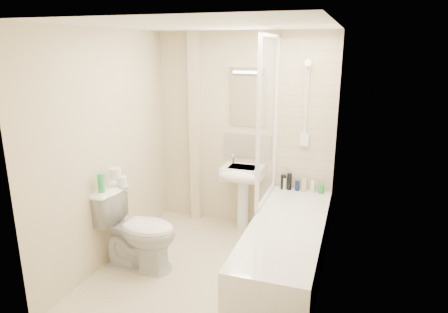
% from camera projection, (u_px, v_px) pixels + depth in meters
% --- Properties ---
extents(floor, '(2.50, 2.50, 0.00)m').
position_uv_depth(floor, '(209.00, 271.00, 4.09)').
color(floor, beige).
rests_on(floor, ground).
extents(wall_back, '(2.20, 0.02, 2.40)m').
position_uv_depth(wall_back, '(244.00, 132.00, 4.91)').
color(wall_back, beige).
rests_on(wall_back, ground).
extents(wall_left, '(0.02, 2.50, 2.40)m').
position_uv_depth(wall_left, '(108.00, 149.00, 4.11)').
color(wall_left, beige).
rests_on(wall_left, ground).
extents(wall_right, '(0.02, 2.50, 2.40)m').
position_uv_depth(wall_right, '(327.00, 169.00, 3.44)').
color(wall_right, beige).
rests_on(wall_right, ground).
extents(ceiling, '(2.20, 2.50, 0.02)m').
position_uv_depth(ceiling, '(206.00, 25.00, 3.45)').
color(ceiling, white).
rests_on(ceiling, wall_back).
extents(tile_back, '(0.70, 0.01, 1.75)m').
position_uv_depth(tile_back, '(306.00, 118.00, 4.61)').
color(tile_back, beige).
rests_on(tile_back, wall_back).
extents(tile_right, '(0.01, 2.10, 1.75)m').
position_uv_depth(tile_right, '(329.00, 139.00, 3.56)').
color(tile_right, beige).
rests_on(tile_right, wall_right).
extents(pipe_boxing, '(0.12, 0.12, 2.40)m').
position_uv_depth(pipe_boxing, '(195.00, 130.00, 5.05)').
color(pipe_boxing, beige).
rests_on(pipe_boxing, ground).
extents(splashback, '(0.60, 0.02, 0.30)m').
position_uv_depth(splashback, '(247.00, 146.00, 4.94)').
color(splashback, beige).
rests_on(splashback, wall_back).
extents(mirror, '(0.46, 0.01, 0.60)m').
position_uv_depth(mirror, '(248.00, 102.00, 4.79)').
color(mirror, white).
rests_on(mirror, wall_back).
extents(strip_light, '(0.42, 0.07, 0.07)m').
position_uv_depth(strip_light, '(248.00, 70.00, 4.67)').
color(strip_light, silver).
rests_on(strip_light, wall_back).
extents(bathtub, '(0.70, 2.10, 0.55)m').
position_uv_depth(bathtub, '(286.00, 248.00, 3.97)').
color(bathtub, white).
rests_on(bathtub, ground).
extents(shower_screen, '(0.04, 0.92, 1.80)m').
position_uv_depth(shower_screen, '(268.00, 120.00, 4.31)').
color(shower_screen, white).
rests_on(shower_screen, bathtub).
extents(shower_fixture, '(0.10, 0.16, 0.99)m').
position_uv_depth(shower_fixture, '(306.00, 108.00, 4.54)').
color(shower_fixture, white).
rests_on(shower_fixture, wall_back).
extents(pedestal_sink, '(0.48, 0.46, 0.93)m').
position_uv_depth(pedestal_sink, '(242.00, 180.00, 4.83)').
color(pedestal_sink, white).
rests_on(pedestal_sink, ground).
extents(bottle_black_a, '(0.06, 0.06, 0.18)m').
position_uv_depth(bottle_black_a, '(283.00, 182.00, 4.82)').
color(bottle_black_a, black).
rests_on(bottle_black_a, bathtub).
extents(bottle_white_a, '(0.06, 0.06, 0.14)m').
position_uv_depth(bottle_white_a, '(284.00, 183.00, 4.82)').
color(bottle_white_a, silver).
rests_on(bottle_white_a, bathtub).
extents(bottle_black_b, '(0.06, 0.06, 0.20)m').
position_uv_depth(bottle_black_b, '(289.00, 182.00, 4.79)').
color(bottle_black_b, black).
rests_on(bottle_black_b, bathtub).
extents(bottle_blue, '(0.06, 0.06, 0.12)m').
position_uv_depth(bottle_blue, '(297.00, 186.00, 4.78)').
color(bottle_blue, '#12224E').
rests_on(bottle_blue, bathtub).
extents(bottle_cream, '(0.06, 0.06, 0.15)m').
position_uv_depth(bottle_cream, '(304.00, 185.00, 4.75)').
color(bottle_cream, beige).
rests_on(bottle_cream, bathtub).
extents(bottle_white_b, '(0.05, 0.05, 0.14)m').
position_uv_depth(bottle_white_b, '(313.00, 186.00, 4.72)').
color(bottle_white_b, white).
rests_on(bottle_white_b, bathtub).
extents(bottle_green, '(0.07, 0.07, 0.10)m').
position_uv_depth(bottle_green, '(321.00, 189.00, 4.69)').
color(bottle_green, green).
rests_on(bottle_green, bathtub).
extents(toilet, '(0.50, 0.84, 0.84)m').
position_uv_depth(toilet, '(138.00, 229.00, 4.07)').
color(toilet, white).
rests_on(toilet, ground).
extents(toilet_roll_lower, '(0.10, 0.10, 0.09)m').
position_uv_depth(toilet_roll_lower, '(122.00, 181.00, 4.11)').
color(toilet_roll_lower, white).
rests_on(toilet_roll_lower, toilet).
extents(toilet_roll_upper, '(0.12, 0.12, 0.10)m').
position_uv_depth(toilet_roll_upper, '(115.00, 173.00, 4.06)').
color(toilet_roll_upper, white).
rests_on(toilet_roll_upper, toilet_roll_lower).
extents(green_bottle, '(0.07, 0.07, 0.19)m').
position_uv_depth(green_bottle, '(101.00, 183.00, 3.90)').
color(green_bottle, green).
rests_on(green_bottle, toilet).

